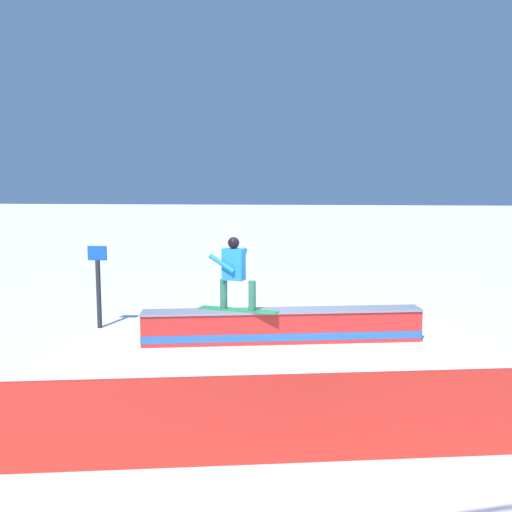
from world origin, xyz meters
TOP-DOWN VIEW (x-y plane):
  - ground_plane at (0.00, 0.00)m, footprint 120.00×120.00m
  - grind_box at (0.00, 0.00)m, footprint 5.38×1.36m
  - snowboarder at (0.91, 0.12)m, footprint 1.58×0.65m
  - safety_fence at (0.00, 4.89)m, footprint 8.43×1.45m
  - trail_marker at (3.89, -0.77)m, footprint 0.40×0.10m

SIDE VIEW (x-z plane):
  - ground_plane at x=0.00m, z-range 0.00..0.00m
  - grind_box at x=0.00m, z-range -0.03..0.61m
  - safety_fence at x=0.00m, z-range 0.00..1.01m
  - trail_marker at x=3.89m, z-range 0.07..1.81m
  - snowboarder at x=0.91m, z-range 0.69..2.09m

